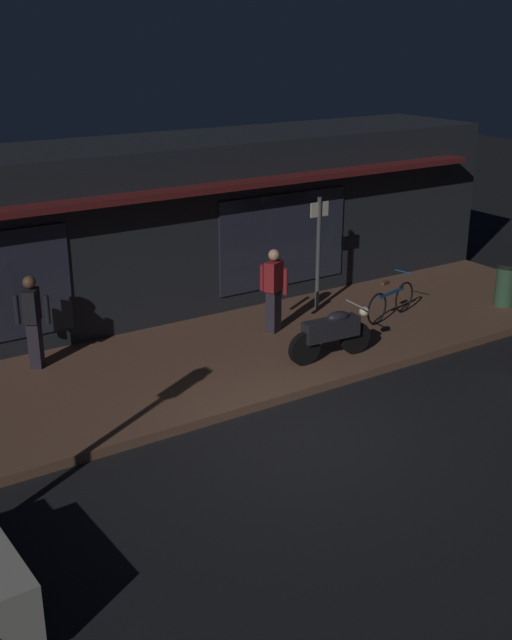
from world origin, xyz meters
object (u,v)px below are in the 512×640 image
object	(u,v)px
person_bystander	(274,289)
person_photographer	(33,320)
bicycle_parked	(391,302)
trash_bin	(506,284)
motorcycle	(332,333)
sign_post	(318,247)

from	to	relation	value
person_bystander	person_photographer	bearing A→B (deg)	169.12
bicycle_parked	trash_bin	distance (m)	2.73
trash_bin	bicycle_parked	bearing A→B (deg)	164.48
person_bystander	bicycle_parked	bearing A→B (deg)	-15.71
motorcycle	person_bystander	distance (m)	1.74
bicycle_parked	trash_bin	size ratio (longest dim) A/B	1.74
bicycle_parked	sign_post	bearing A→B (deg)	125.54
person_bystander	trash_bin	size ratio (longest dim) A/B	1.80
motorcycle	trash_bin	world-z (taller)	motorcycle
person_bystander	sign_post	xyz separation A→B (m)	(1.53, 0.60, 0.48)
person_bystander	trash_bin	distance (m)	5.28
person_photographer	person_bystander	size ratio (longest dim) A/B	1.00
person_photographer	trash_bin	size ratio (longest dim) A/B	1.80
person_photographer	person_bystander	xyz separation A→B (m)	(4.46, -0.86, 0.00)
sign_post	person_bystander	bearing A→B (deg)	-158.71
motorcycle	person_photographer	bearing A→B (deg)	150.82
sign_post	motorcycle	bearing A→B (deg)	-121.73
person_photographer	sign_post	size ratio (longest dim) A/B	0.70
person_photographer	trash_bin	xyz separation A→B (m)	(9.53, -2.27, -0.41)
bicycle_parked	person_bystander	xyz separation A→B (m)	(-2.45, 0.69, 0.52)
person_bystander	sign_post	world-z (taller)	sign_post
person_bystander	trash_bin	world-z (taller)	person_bystander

